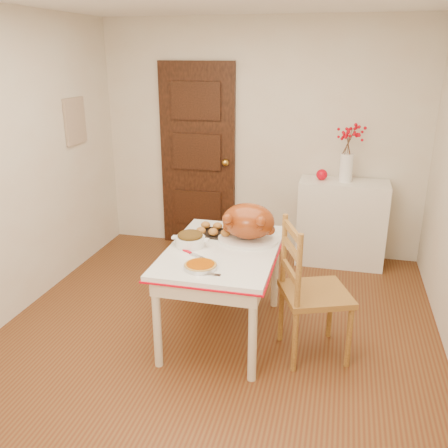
% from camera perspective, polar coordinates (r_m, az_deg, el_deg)
% --- Properties ---
extents(floor, '(3.50, 4.00, 0.00)m').
position_cam_1_polar(floor, '(3.91, -1.28, -13.63)').
color(floor, '#542611').
rests_on(floor, ground).
extents(wall_back, '(3.50, 0.00, 2.50)m').
position_cam_1_polar(wall_back, '(5.30, 4.31, 9.89)').
color(wall_back, beige).
rests_on(wall_back, ground).
extents(wall_front, '(3.50, 0.00, 2.50)m').
position_cam_1_polar(wall_front, '(1.70, -19.97, -13.62)').
color(wall_front, beige).
rests_on(wall_front, ground).
extents(door_back, '(0.85, 0.06, 2.06)m').
position_cam_1_polar(door_back, '(5.47, -3.11, 7.87)').
color(door_back, black).
rests_on(door_back, ground).
extents(photo_board, '(0.03, 0.35, 0.45)m').
position_cam_1_polar(photo_board, '(5.11, -17.18, 11.55)').
color(photo_board, beige).
rests_on(photo_board, ground).
extents(sideboard, '(0.90, 0.40, 0.90)m').
position_cam_1_polar(sideboard, '(5.22, 13.66, 0.12)').
color(sideboard, silver).
rests_on(sideboard, floor).
extents(kitchen_table, '(0.84, 1.23, 0.74)m').
position_cam_1_polar(kitchen_table, '(3.83, -0.18, -7.98)').
color(kitchen_table, silver).
rests_on(kitchen_table, floor).
extents(chair_oak, '(0.60, 0.60, 1.04)m').
position_cam_1_polar(chair_oak, '(3.58, 10.80, -7.70)').
color(chair_oak, '#A3722E').
rests_on(chair_oak, floor).
extents(berry_vase, '(0.30, 0.30, 0.59)m').
position_cam_1_polar(berry_vase, '(5.02, 14.37, 8.13)').
color(berry_vase, white).
rests_on(berry_vase, sideboard).
extents(apple, '(0.11, 0.11, 0.11)m').
position_cam_1_polar(apple, '(5.08, 11.47, 5.73)').
color(apple, '#C40112').
rests_on(apple, sideboard).
extents(turkey_platter, '(0.58, 0.52, 0.30)m').
position_cam_1_polar(turkey_platter, '(3.76, 2.89, 0.09)').
color(turkey_platter, '#89330B').
rests_on(turkey_platter, kitchen_table).
extents(pumpkin_pie, '(0.28, 0.28, 0.05)m').
position_cam_1_polar(pumpkin_pie, '(3.34, -2.80, -4.89)').
color(pumpkin_pie, '#994100').
rests_on(pumpkin_pie, kitchen_table).
extents(stuffing_dish, '(0.34, 0.30, 0.11)m').
position_cam_1_polar(stuffing_dish, '(3.72, -4.01, -1.76)').
color(stuffing_dish, brown).
rests_on(stuffing_dish, kitchen_table).
extents(rolls_tray, '(0.31, 0.26, 0.08)m').
position_cam_1_polar(rolls_tray, '(3.94, -1.02, -0.71)').
color(rolls_tray, '#9F5623').
rests_on(rolls_tray, kitchen_table).
extents(pie_server, '(0.20, 0.06, 0.01)m').
position_cam_1_polar(pie_server, '(3.26, -2.12, -5.90)').
color(pie_server, silver).
rests_on(pie_server, kitchen_table).
extents(carving_knife, '(0.24, 0.18, 0.01)m').
position_cam_1_polar(carving_knife, '(3.56, -3.59, -3.59)').
color(carving_knife, silver).
rests_on(carving_knife, kitchen_table).
extents(drinking_glass, '(0.06, 0.06, 0.10)m').
position_cam_1_polar(drinking_glass, '(4.05, 2.01, 0.04)').
color(drinking_glass, white).
rests_on(drinking_glass, kitchen_table).
extents(shaker_pair, '(0.09, 0.05, 0.09)m').
position_cam_1_polar(shaker_pair, '(4.01, 5.35, -0.36)').
color(shaker_pair, white).
rests_on(shaker_pair, kitchen_table).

